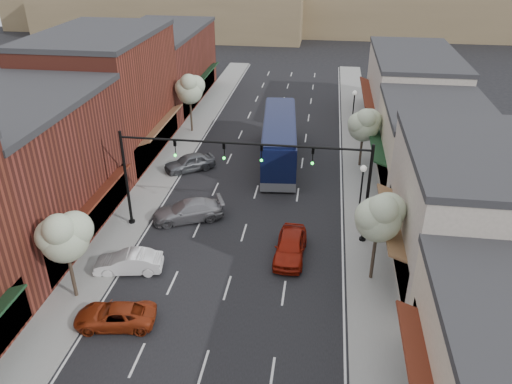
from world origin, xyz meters
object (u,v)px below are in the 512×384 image
at_px(tree_left_far, 190,88).
at_px(lamp_post_near, 362,185).
at_px(tree_right_far, 364,124).
at_px(tree_left_near, 64,235).
at_px(signal_mast_left, 159,167).
at_px(lamp_post_far, 354,105).
at_px(signal_mast_right, 331,177).
at_px(parked_car_a, 115,316).
at_px(tree_right_near, 380,216).
at_px(parked_car_d, 190,162).
at_px(parked_car_b, 129,262).
at_px(parked_car_c, 188,211).
at_px(coach_bus, 279,140).
at_px(red_hatchback, 290,246).

height_order(tree_left_far, lamp_post_near, tree_left_far).
bearing_deg(tree_right_far, tree_left_far, 160.13).
height_order(tree_left_near, tree_left_far, tree_left_far).
distance_m(signal_mast_left, lamp_post_far, 24.14).
bearing_deg(signal_mast_right, parked_car_a, -138.04).
distance_m(tree_right_near, lamp_post_far, 24.11).
relative_size(signal_mast_left, tree_left_far, 1.34).
xyz_separation_m(lamp_post_far, parked_car_d, (-14.00, -10.83, -2.27)).
distance_m(lamp_post_near, parked_car_b, 16.18).
distance_m(signal_mast_left, parked_car_c, 4.30).
height_order(lamp_post_near, coach_bus, lamp_post_near).
bearing_deg(parked_car_a, lamp_post_near, 125.16).
xyz_separation_m(signal_mast_left, lamp_post_near, (13.42, 2.50, -1.62)).
xyz_separation_m(signal_mast_left, parked_car_d, (-0.58, 9.17, -3.88)).
height_order(tree_right_far, red_hatchback, tree_right_far).
bearing_deg(parked_car_d, tree_left_near, -42.16).
relative_size(tree_right_near, parked_car_c, 1.18).
bearing_deg(signal_mast_right, parked_car_d, 142.20).
relative_size(lamp_post_near, red_hatchback, 0.96).
bearing_deg(parked_car_c, tree_right_near, 45.17).
relative_size(red_hatchback, parked_car_b, 1.13).
xyz_separation_m(tree_left_near, coach_bus, (9.44, 20.27, -2.18)).
relative_size(red_hatchback, parked_car_d, 1.06).
distance_m(tree_left_far, lamp_post_far, 16.26).
distance_m(lamp_post_near, parked_car_a, 18.07).
relative_size(tree_left_near, parked_car_d, 1.31).
bearing_deg(tree_right_far, parked_car_c, -139.41).
bearing_deg(tree_right_near, tree_left_near, -166.45).
xyz_separation_m(tree_right_near, lamp_post_far, (-0.55, 24.06, -1.45)).
relative_size(lamp_post_near, lamp_post_far, 1.00).
relative_size(signal_mast_right, parked_car_b, 2.02).
xyz_separation_m(tree_right_far, parked_car_d, (-14.55, -2.78, -3.25)).
distance_m(coach_bus, red_hatchback, 14.78).
xyz_separation_m(signal_mast_right, lamp_post_far, (2.18, 20.00, -1.62)).
distance_m(coach_bus, parked_car_c, 12.35).
bearing_deg(signal_mast_left, lamp_post_near, 10.56).
distance_m(lamp_post_near, red_hatchback, 6.94).
bearing_deg(tree_right_near, tree_left_far, 127.04).
distance_m(tree_right_far, parked_car_a, 25.84).
bearing_deg(parked_car_b, signal_mast_left, 163.29).
distance_m(signal_mast_left, tree_left_far, 18.14).
relative_size(tree_left_near, red_hatchback, 1.23).
distance_m(signal_mast_left, red_hatchback, 10.05).
height_order(coach_bus, red_hatchback, coach_bus).
distance_m(tree_right_near, parked_car_d, 20.01).
bearing_deg(lamp_post_far, lamp_post_near, -90.00).
bearing_deg(tree_left_near, tree_right_far, 50.31).
bearing_deg(signal_mast_left, coach_bus, 60.88).
height_order(signal_mast_right, lamp_post_far, signal_mast_right).
bearing_deg(tree_left_far, parked_car_b, -84.94).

